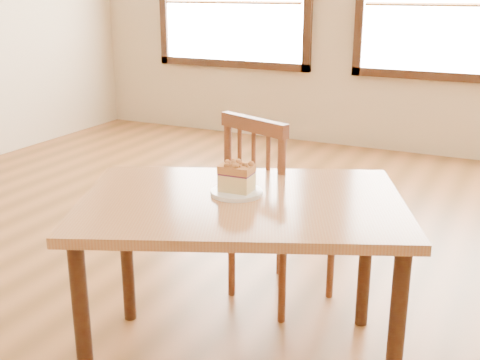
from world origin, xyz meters
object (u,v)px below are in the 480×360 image
object	(u,v)px
cafe_chair_main	(276,208)
cake_slice	(237,176)
cafe_table_main	(242,221)
plate	(237,192)

from	to	relation	value
cafe_chair_main	cake_slice	distance (m)	0.64
cafe_table_main	cake_slice	distance (m)	0.18
plate	cake_slice	distance (m)	0.07
cafe_chair_main	cake_slice	bearing A→B (deg)	117.23
cafe_table_main	cake_slice	world-z (taller)	cake_slice
cafe_table_main	cake_slice	bearing A→B (deg)	112.10
cafe_table_main	plate	distance (m)	0.12
cafe_chair_main	plate	xyz separation A→B (m)	(0.05, -0.55, 0.26)
cafe_table_main	cafe_chair_main	bearing A→B (deg)	75.86
plate	cake_slice	bearing A→B (deg)	26.02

